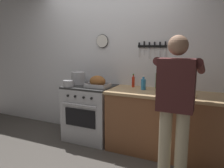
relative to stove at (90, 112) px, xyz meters
name	(u,v)px	position (x,y,z in m)	size (l,w,h in m)	color
wall_back	(112,60)	(0.22, 0.36, 0.85)	(6.00, 0.13, 2.60)	silver
counter_block	(179,125)	(1.42, 0.00, 0.00)	(2.03, 0.65, 0.90)	brown
stove	(90,112)	(0.00, 0.00, 0.00)	(0.76, 0.67, 0.90)	#BCBCC1
person_cook	(176,102)	(1.46, -0.67, 0.50)	(0.51, 0.63, 1.66)	#C6B793
roasting_pan	(98,82)	(0.19, -0.09, 0.54)	(0.35, 0.26, 0.19)	#B7B7BC
stock_pot	(78,78)	(-0.26, 0.06, 0.55)	(0.24, 0.24, 0.20)	#B7B7BC
saucepan	(69,83)	(-0.26, -0.21, 0.50)	(0.16, 0.16, 0.10)	#B7B7BC
cutting_board	(182,95)	(1.46, -0.09, 0.46)	(0.36, 0.24, 0.02)	tan
bottle_hot_sauce	(133,82)	(0.68, 0.18, 0.54)	(0.04, 0.04, 0.21)	red
bottle_wine_red	(171,82)	(1.28, 0.05, 0.59)	(0.08, 0.08, 0.33)	#47141E
bottle_olive_oil	(158,80)	(1.05, 0.21, 0.58)	(0.06, 0.06, 0.31)	#385623
bottle_dish_soap	(143,84)	(0.88, 0.06, 0.53)	(0.07, 0.07, 0.21)	#338CCC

